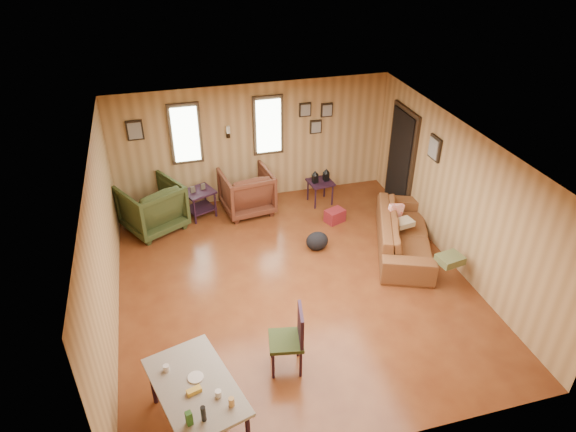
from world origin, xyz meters
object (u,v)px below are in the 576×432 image
at_px(dining_table, 196,390).
at_px(recliner_brown, 247,189).
at_px(recliner_green, 152,205).
at_px(side_table, 320,180).
at_px(end_table, 200,199).
at_px(sofa, 405,228).

bearing_deg(dining_table, recliner_brown, 56.28).
xyz_separation_m(recliner_brown, recliner_green, (-1.82, -0.17, 0.03)).
bearing_deg(recliner_brown, side_table, 169.62).
bearing_deg(recliner_brown, dining_table, 64.68).
bearing_deg(recliner_green, end_table, 164.73).
distance_m(recliner_brown, recliner_green, 1.83).
xyz_separation_m(recliner_green, end_table, (0.90, 0.21, -0.12)).
relative_size(side_table, dining_table, 0.49).
relative_size(sofa, recliner_green, 2.20).
bearing_deg(recliner_green, side_table, 153.21).
xyz_separation_m(end_table, dining_table, (-0.60, -4.75, 0.25)).
xyz_separation_m(sofa, end_table, (-3.33, 2.05, -0.05)).
height_order(recliner_brown, end_table, recliner_brown).
relative_size(recliner_green, dining_table, 0.67).
height_order(sofa, recliner_green, recliner_green).
xyz_separation_m(side_table, dining_table, (-3.01, -4.63, 0.12)).
xyz_separation_m(recliner_green, dining_table, (0.30, -4.54, 0.12)).
bearing_deg(side_table, end_table, 177.25).
distance_m(sofa, recliner_brown, 3.14).
distance_m(recliner_green, side_table, 3.32).
relative_size(recliner_green, side_table, 1.36).
xyz_separation_m(sofa, dining_table, (-3.93, -2.70, 0.19)).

